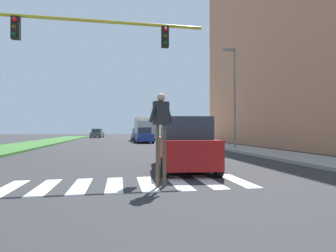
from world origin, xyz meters
The scene contains 12 objects.
ground_plane centered at (0.00, 30.00, 0.00)m, with size 140.00×140.00×0.00m, color #2D2D30.
crosswalk centered at (0.00, 8.81, 0.00)m, with size 7.65×2.20×0.01m.
median_strip centered at (-8.23, 28.00, 0.07)m, with size 4.28×64.00×0.15m, color #386B2D.
sidewalk_right centered at (9.21, 28.00, 0.07)m, with size 3.00×64.00×0.15m, color #9E9991.
traffic_light_gantry centered at (-3.45, 11.50, 4.39)m, with size 9.80×0.30×6.00m.
street_lamp_right centered at (8.62, 20.41, 4.59)m, with size 1.02×0.24×7.50m.
pedestrian_performer centered at (1.22, 8.34, 1.66)m, with size 0.71×0.39×2.49m.
suv_crossing centered at (2.58, 11.38, 0.93)m, with size 2.37×4.76×1.97m.
sedan_midblock centered at (2.91, 32.21, 0.81)m, with size 1.97×4.20×1.76m.
sedan_distant centered at (2.94, 41.79, 0.78)m, with size 1.93×4.33×1.69m.
sedan_far_horizon centered at (-3.85, 53.13, 0.77)m, with size 2.29×4.70×1.65m.
truck_box_delivery centered at (3.47, 37.90, 1.63)m, with size 2.40×6.20×3.10m.
Camera 1 is at (0.12, 1.19, 1.52)m, focal length 29.02 mm.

